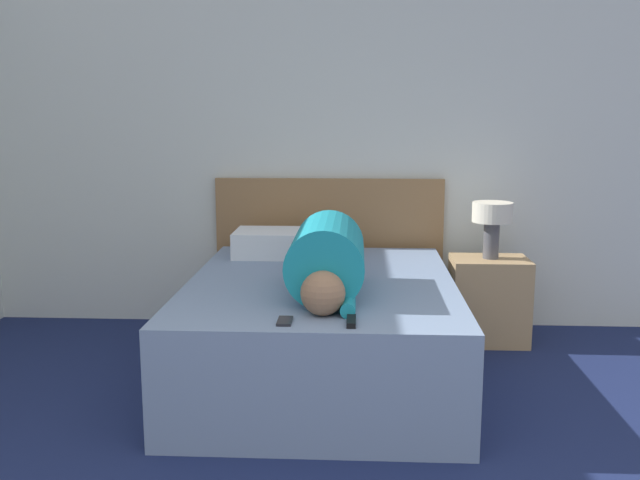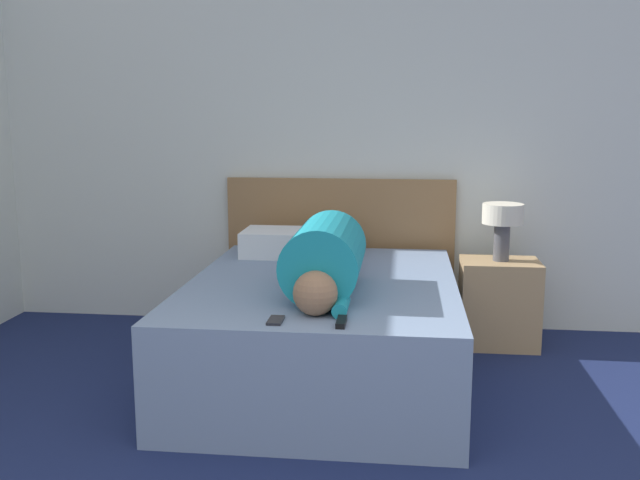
{
  "view_description": "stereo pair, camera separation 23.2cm",
  "coord_description": "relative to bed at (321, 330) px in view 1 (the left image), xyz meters",
  "views": [
    {
      "loc": [
        0.13,
        -1.05,
        1.49
      ],
      "look_at": [
        -0.06,
        2.63,
        0.82
      ],
      "focal_mm": 40.0,
      "sensor_mm": 36.0,
      "label": 1
    },
    {
      "loc": [
        0.36,
        -1.03,
        1.49
      ],
      "look_at": [
        -0.06,
        2.63,
        0.82
      ],
      "focal_mm": 40.0,
      "sensor_mm": 36.0,
      "label": 2
    }
  ],
  "objects": [
    {
      "name": "table_lamp",
      "position": [
        1.05,
        0.72,
        0.53
      ],
      "size": [
        0.26,
        0.26,
        0.36
      ],
      "color": "#4C4C51",
      "rests_on": "nightstand"
    },
    {
      "name": "cell_phone",
      "position": [
        -0.12,
        -0.81,
        0.29
      ],
      "size": [
        0.06,
        0.13,
        0.01
      ],
      "color": "black",
      "rests_on": "bed"
    },
    {
      "name": "nightstand",
      "position": [
        1.05,
        0.72,
        -0.01
      ],
      "size": [
        0.49,
        0.37,
        0.56
      ],
      "color": "tan",
      "rests_on": "ground_plane"
    },
    {
      "name": "headboard",
      "position": [
        0.0,
        1.06,
        0.23
      ],
      "size": [
        1.58,
        0.04,
        1.03
      ],
      "color": "olive",
      "rests_on": "ground_plane"
    },
    {
      "name": "tv_remote",
      "position": [
        0.17,
        -0.82,
        0.3
      ],
      "size": [
        0.04,
        0.15,
        0.02
      ],
      "color": "black",
      "rests_on": "bed"
    },
    {
      "name": "pillow_near_headboard",
      "position": [
        -0.33,
        0.67,
        0.37
      ],
      "size": [
        0.52,
        0.38,
        0.16
      ],
      "color": "white",
      "rests_on": "bed"
    },
    {
      "name": "bed",
      "position": [
        0.0,
        0.0,
        0.0
      ],
      "size": [
        1.46,
        1.92,
        0.57
      ],
      "color": "#7589A8",
      "rests_on": "ground_plane"
    },
    {
      "name": "person_lying",
      "position": [
        0.04,
        -0.13,
        0.45
      ],
      "size": [
        0.38,
        1.7,
        0.38
      ],
      "color": "#936B4C",
      "rests_on": "bed"
    },
    {
      "name": "wall_back",
      "position": [
        0.06,
        1.13,
        1.01
      ],
      "size": [
        6.11,
        0.06,
        2.6
      ],
      "color": "silver",
      "rests_on": "ground_plane"
    }
  ]
}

